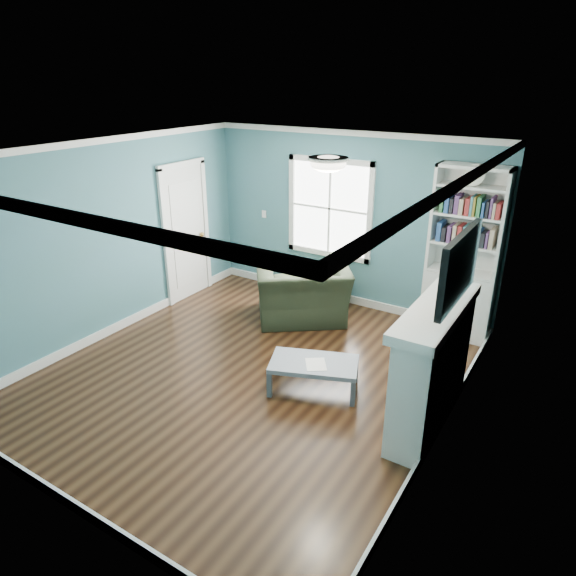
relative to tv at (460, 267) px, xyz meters
The scene contains 13 objects.
floor 2.80m from the tv, behind, with size 5.00×5.00×0.00m, color black.
room_walls 2.21m from the tv, behind, with size 5.00×5.00×5.00m.
trim 2.26m from the tv, behind, with size 4.50×5.00×2.60m.
window 3.40m from the tv, 137.57° to the left, with size 1.40×0.06×1.50m.
bookshelf 2.29m from the tv, 101.57° to the left, with size 0.90×0.35×2.31m.
fireplace 1.10m from the tv, behind, with size 0.44×1.58×1.30m.
tv is the anchor object (origin of this frame).
door 4.63m from the tv, 164.80° to the left, with size 0.12×0.98×2.17m.
ceiling_fixture 1.54m from the tv, behind, with size 0.38×0.38×0.15m.
light_switch 4.38m from the tv, 148.30° to the left, with size 0.08×0.01×0.12m, color white.
recliner 3.05m from the tv, 150.24° to the left, with size 1.29×0.84×1.13m, color black.
coffee_table 2.00m from the tv, behind, with size 1.10×0.85×0.35m.
paper_sheet 1.94m from the tv, behind, with size 0.22×0.28×0.00m, color white.
Camera 1 is at (3.18, -4.25, 3.32)m, focal length 32.00 mm.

